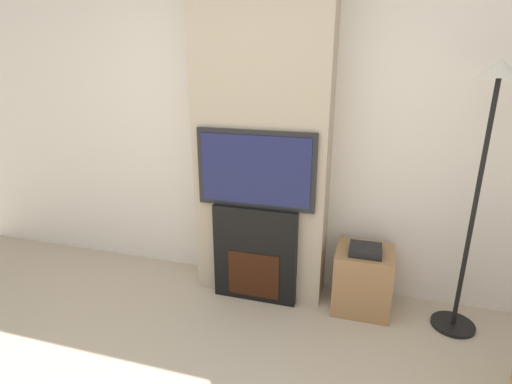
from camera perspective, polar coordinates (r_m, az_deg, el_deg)
wall_back at (r=3.15m, az=1.87°, el=10.08°), size 6.00×0.06×2.70m
chimney_breast at (r=2.97m, az=0.91°, el=9.55°), size 1.00×0.33×2.70m
fireplace at (r=3.12m, az=-0.01°, el=-8.76°), size 0.65×0.15×0.77m
television at (r=2.87m, az=-0.02°, el=3.24°), size 0.88×0.07×0.57m
floor_lamp at (r=2.84m, az=29.76°, el=4.14°), size 0.29×0.29×1.81m
media_stand at (r=3.16m, az=14.98°, el=-11.87°), size 0.41×0.38×0.53m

